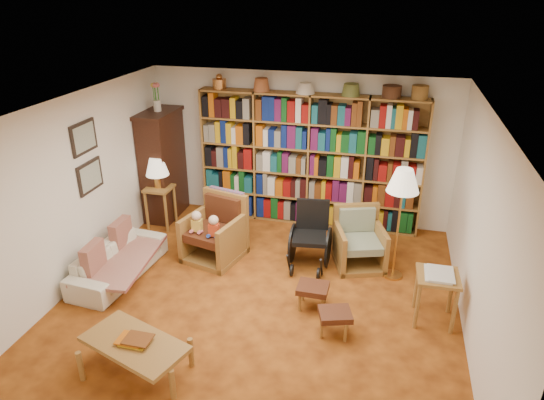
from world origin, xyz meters
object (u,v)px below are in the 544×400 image
(sofa, at_px, (118,261))
(footstool_b, at_px, (335,316))
(footstool_a, at_px, (313,290))
(coffee_table, at_px, (135,345))
(armchair_sage, at_px, (360,242))
(floor_lamp, at_px, (403,185))
(side_table_papers, at_px, (437,283))
(armchair_leather, at_px, (216,231))
(wheelchair, at_px, (310,237))
(side_table_lamp, at_px, (160,198))

(sofa, height_order, footstool_b, sofa)
(footstool_a, bearing_deg, coffee_table, -135.55)
(armchair_sage, height_order, floor_lamp, floor_lamp)
(armchair_sage, relative_size, side_table_papers, 1.33)
(floor_lamp, bearing_deg, armchair_sage, 151.05)
(floor_lamp, xyz_separation_m, footstool_a, (-0.97, -0.98, -1.12))
(armchair_leather, height_order, wheelchair, wheelchair)
(armchair_leather, height_order, footstool_a, armchair_leather)
(armchair_sage, bearing_deg, wheelchair, -162.61)
(side_table_lamp, distance_m, footstool_b, 3.80)
(side_table_papers, bearing_deg, footstool_a, -175.73)
(side_table_papers, xyz_separation_m, coffee_table, (-3.05, -1.67, -0.16))
(armchair_leather, bearing_deg, floor_lamp, 0.62)
(side_table_lamp, height_order, coffee_table, side_table_lamp)
(sofa, relative_size, side_table_lamp, 2.25)
(wheelchair, xyz_separation_m, side_table_papers, (1.67, -0.93, 0.09))
(sofa, relative_size, armchair_leather, 1.65)
(armchair_sage, distance_m, coffee_table, 3.49)
(sofa, height_order, side_table_papers, side_table_papers)
(footstool_b, bearing_deg, armchair_sage, 85.18)
(side_table_lamp, xyz_separation_m, coffee_table, (1.25, -3.18, -0.15))
(wheelchair, relative_size, footstool_b, 2.17)
(armchair_leather, relative_size, footstool_a, 2.49)
(wheelchair, height_order, footstool_b, wheelchair)
(coffee_table, bearing_deg, wheelchair, 62.15)
(coffee_table, bearing_deg, side_table_lamp, 111.48)
(side_table_lamp, xyz_separation_m, side_table_papers, (4.30, -1.51, 0.01))
(sofa, xyz_separation_m, side_table_lamp, (-0.10, 1.56, 0.28))
(sofa, bearing_deg, armchair_sage, -64.87)
(floor_lamp, height_order, footstool_a, floor_lamp)
(footstool_a, relative_size, coffee_table, 0.31)
(footstool_a, bearing_deg, side_table_papers, 4.27)
(footstool_b, xyz_separation_m, coffee_table, (-1.93, -1.12, 0.10))
(sofa, xyz_separation_m, floor_lamp, (3.71, 0.92, 1.15))
(side_table_lamp, xyz_separation_m, armchair_sage, (3.32, -0.37, -0.19))
(side_table_lamp, relative_size, side_table_papers, 1.05)
(floor_lamp, distance_m, side_table_papers, 1.32)
(side_table_papers, bearing_deg, armchair_leather, 164.64)
(side_table_papers, height_order, footstool_b, side_table_papers)
(armchair_leather, relative_size, wheelchair, 1.00)
(sofa, xyz_separation_m, coffee_table, (1.15, -1.63, 0.13))
(armchair_leather, relative_size, footstool_b, 2.16)
(side_table_lamp, xyz_separation_m, wheelchair, (2.63, -0.58, -0.08))
(armchair_sage, distance_m, footstool_b, 1.70)
(wheelchair, bearing_deg, footstool_b, -69.50)
(sofa, distance_m, wheelchair, 2.71)
(armchair_sage, xyz_separation_m, coffee_table, (-2.07, -2.82, 0.04))
(sofa, relative_size, floor_lamp, 0.99)
(floor_lamp, bearing_deg, footstool_b, -114.11)
(floor_lamp, bearing_deg, side_table_papers, -60.92)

